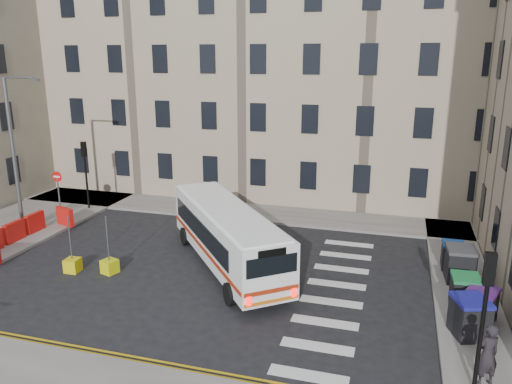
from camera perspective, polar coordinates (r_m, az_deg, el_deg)
The scene contains 18 objects.
ground at distance 21.76m, azimuth -1.59°, elevation -9.65°, with size 120.00×120.00×0.00m, color black.
pavement_north at distance 31.28m, azimuth -7.23°, elevation -1.75°, with size 36.00×3.20×0.15m, color slate.
pavement_east at distance 24.68m, azimuth 22.00°, elevation -7.52°, with size 2.40×26.00×0.15m, color slate.
terrace_north at distance 36.69m, azimuth -4.77°, elevation 14.38°, with size 38.30×10.80×17.20m.
traffic_light_east at distance 14.89m, azimuth 24.74°, elevation -11.28°, with size 0.28×0.22×4.10m.
traffic_light_nw at distance 31.72m, azimuth -18.94°, elevation 2.99°, with size 0.28×0.22×4.10m.
streetlamp at distance 28.63m, azimuth -25.97°, elevation 4.01°, with size 0.50×0.22×8.14m.
no_entry_north at distance 30.63m, azimuth -21.70°, elevation 0.78°, with size 0.60×0.08×3.00m.
roadworks_barriers at distance 27.68m, azimuth -25.34°, elevation -4.18°, with size 1.66×6.26×1.00m.
bus at distance 22.27m, azimuth -3.36°, elevation -4.78°, with size 7.86×9.06×2.68m.
wheelie_bin_a at distance 18.44m, azimuth 23.24°, elevation -12.99°, with size 1.39×1.49×1.34m.
wheelie_bin_b at distance 19.54m, azimuth 24.33°, elevation -11.70°, with size 1.30×1.37×1.20m.
wheelie_bin_c at distance 20.27m, azimuth 22.73°, elevation -10.46°, with size 1.02×1.16×1.24m.
wheelie_bin_d at distance 22.44m, azimuth 22.29°, elevation -7.63°, with size 1.21×1.37×1.44m.
wheelie_bin_e at distance 23.62m, azimuth 21.53°, elevation -6.76°, with size 0.92×1.06×1.17m.
pedestrian at distance 16.05m, azimuth 24.93°, elevation -16.54°, with size 0.69×0.45×1.88m, color black.
bollard_yellow at distance 23.54m, azimuth -20.21°, elevation -7.86°, with size 0.60×0.60×0.60m, color #D3BB0B.
bollard_chevron at distance 22.91m, azimuth -16.37°, elevation -8.17°, with size 0.60×0.60×0.60m, color #C6C80B.
Camera 1 is at (6.12, -18.76, 9.18)m, focal length 35.00 mm.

